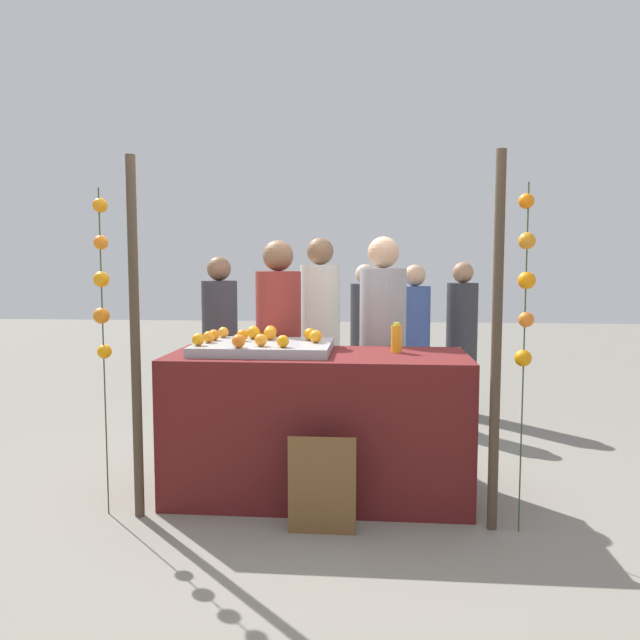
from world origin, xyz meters
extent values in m
plane|color=gray|center=(0.00, 0.00, 0.00)|extent=(24.00, 24.00, 0.00)
cube|color=#5B1919|center=(0.00, 0.00, 0.46)|extent=(1.89, 0.77, 0.92)
cube|color=#9EA0A5|center=(-0.35, 0.04, 0.95)|extent=(0.86, 0.64, 0.06)
sphere|color=orange|center=(-0.71, 0.01, 1.02)|extent=(0.08, 0.08, 0.08)
sphere|color=orange|center=(-0.02, 0.07, 1.02)|extent=(0.08, 0.08, 0.08)
sphere|color=orange|center=(-0.68, 0.30, 1.02)|extent=(0.07, 0.07, 0.07)
sphere|color=orange|center=(-0.71, 0.13, 1.02)|extent=(0.07, 0.07, 0.07)
sphere|color=orange|center=(-0.34, -0.13, 1.02)|extent=(0.08, 0.08, 0.08)
sphere|color=orange|center=(-0.51, 0.12, 1.02)|extent=(0.08, 0.08, 0.08)
sphere|color=orange|center=(-0.07, 0.18, 1.03)|extent=(0.08, 0.08, 0.08)
sphere|color=orange|center=(-0.74, -0.14, 1.02)|extent=(0.08, 0.08, 0.08)
sphere|color=orange|center=(-0.34, 0.19, 1.03)|extent=(0.09, 0.09, 0.09)
sphere|color=orange|center=(-0.20, -0.17, 1.02)|extent=(0.08, 0.08, 0.08)
sphere|color=orange|center=(-0.46, 0.23, 1.03)|extent=(0.09, 0.09, 0.09)
sphere|color=orange|center=(-0.46, -0.21, 1.03)|extent=(0.08, 0.08, 0.08)
sphere|color=orange|center=(-0.35, 0.30, 1.03)|extent=(0.09, 0.09, 0.09)
cylinder|color=orange|center=(0.50, 0.10, 1.01)|extent=(0.07, 0.07, 0.17)
cylinder|color=yellow|center=(0.50, 0.10, 1.11)|extent=(0.04, 0.04, 0.02)
cube|color=brown|center=(0.07, -0.58, 0.27)|extent=(0.38, 0.01, 0.56)
cube|color=black|center=(0.07, -0.56, 0.27)|extent=(0.35, 0.02, 0.53)
cylinder|color=maroon|center=(-0.35, 0.61, 0.72)|extent=(0.33, 0.33, 1.44)
sphere|color=brown|center=(-0.35, 0.61, 1.55)|extent=(0.22, 0.22, 0.22)
cylinder|color=#99999E|center=(0.42, 0.64, 0.73)|extent=(0.34, 0.34, 1.46)
sphere|color=tan|center=(0.42, 0.64, 1.57)|extent=(0.23, 0.23, 0.23)
cylinder|color=beige|center=(-0.11, 1.44, 0.74)|extent=(0.34, 0.34, 1.48)
sphere|color=brown|center=(-0.11, 1.44, 1.60)|extent=(0.23, 0.23, 0.23)
cylinder|color=#384C8C|center=(0.73, 1.94, 0.64)|extent=(0.30, 0.30, 1.28)
sphere|color=tan|center=(0.73, 1.94, 1.38)|extent=(0.20, 0.20, 0.20)
cylinder|color=#333338|center=(1.21, 2.26, 0.65)|extent=(0.30, 0.30, 1.30)
sphere|color=#A87A59|center=(1.21, 2.26, 1.41)|extent=(0.20, 0.20, 0.20)
cylinder|color=#333338|center=(0.26, 2.53, 0.64)|extent=(0.30, 0.30, 1.29)
sphere|color=beige|center=(0.26, 2.53, 1.39)|extent=(0.20, 0.20, 0.20)
cylinder|color=#333338|center=(-1.00, 1.45, 0.67)|extent=(0.31, 0.31, 1.34)
sphere|color=brown|center=(-1.00, 1.45, 1.45)|extent=(0.21, 0.21, 0.21)
cylinder|color=#473828|center=(-1.02, -0.42, 1.05)|extent=(0.06, 0.06, 2.10)
cylinder|color=#473828|center=(1.02, -0.42, 1.05)|extent=(0.06, 0.06, 2.10)
cylinder|color=#2D4C23|center=(-1.22, -0.41, 0.96)|extent=(0.01, 0.01, 1.92)
sphere|color=orange|center=(-1.22, -0.40, 1.82)|extent=(0.08, 0.08, 0.08)
sphere|color=orange|center=(-1.22, -0.40, 1.61)|extent=(0.08, 0.08, 0.08)
sphere|color=orange|center=(-1.22, -0.42, 1.40)|extent=(0.09, 0.09, 0.09)
sphere|color=orange|center=(-1.23, -0.41, 1.19)|extent=(0.09, 0.09, 0.09)
sphere|color=orange|center=(-1.22, -0.40, 0.98)|extent=(0.08, 0.08, 0.08)
cylinder|color=#2D4C23|center=(1.17, -0.45, 0.96)|extent=(0.01, 0.01, 1.92)
sphere|color=orange|center=(1.16, -0.44, 1.82)|extent=(0.08, 0.08, 0.08)
sphere|color=orange|center=(1.16, -0.46, 1.61)|extent=(0.09, 0.09, 0.09)
sphere|color=orange|center=(1.17, -0.44, 1.40)|extent=(0.10, 0.10, 0.10)
sphere|color=orange|center=(1.17, -0.45, 1.19)|extent=(0.08, 0.08, 0.08)
sphere|color=orange|center=(1.16, -0.45, 0.98)|extent=(0.09, 0.09, 0.09)
camera|label=1|loc=(0.35, -3.87, 1.49)|focal=34.76mm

